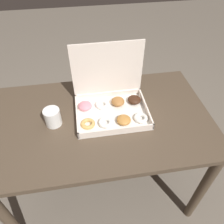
% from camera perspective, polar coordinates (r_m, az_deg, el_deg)
% --- Properties ---
extents(ground_plane, '(8.00, 8.00, 0.00)m').
position_cam_1_polar(ground_plane, '(1.81, -1.97, -18.16)').
color(ground_plane, '#6B6054').
extents(dining_table, '(1.21, 0.73, 0.75)m').
position_cam_1_polar(dining_table, '(1.28, -2.66, -4.95)').
color(dining_table, '#4C3D2D').
rests_on(dining_table, ground_plane).
extents(donut_box, '(0.39, 0.31, 0.36)m').
position_cam_1_polar(donut_box, '(1.21, -0.26, 3.27)').
color(donut_box, silver).
rests_on(donut_box, dining_table).
extents(coffee_mug, '(0.09, 0.09, 0.10)m').
position_cam_1_polar(coffee_mug, '(1.18, -15.27, -1.31)').
color(coffee_mug, white).
rests_on(coffee_mug, dining_table).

